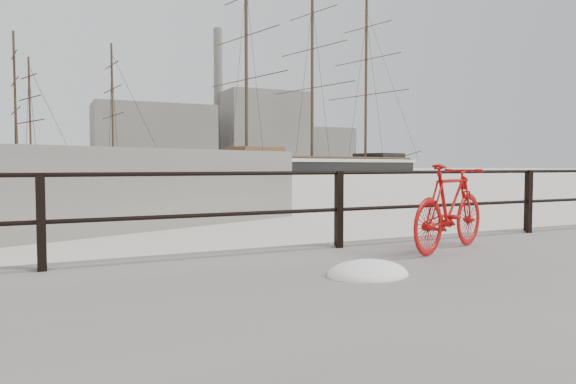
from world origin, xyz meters
name	(u,v)px	position (x,y,z in m)	size (l,w,h in m)	color
ground	(519,253)	(0.00, 0.00, 0.00)	(400.00, 400.00, 0.00)	white
guardrail	(528,201)	(0.00, -0.15, 0.85)	(28.00, 0.10, 1.00)	black
bicycle	(450,208)	(-2.36, -0.95, 0.90)	(1.81, 0.27, 1.09)	#AE0D0B
barque_black	(312,173)	(38.14, 79.61, 0.00)	(66.05, 21.62, 36.95)	black
schooner_mid	(68,175)	(-4.25, 77.16, 0.00)	(29.39, 12.43, 21.10)	beige
industrial_west	(153,138)	(20.00, 140.00, 9.00)	(32.00, 18.00, 18.00)	gray
industrial_mid	(263,132)	(55.00, 145.00, 12.00)	(26.00, 20.00, 24.00)	gray
industrial_east	(319,149)	(78.00, 150.00, 7.00)	(20.00, 16.00, 14.00)	gray
smokestack	(218,100)	(42.00, 150.00, 22.00)	(2.80, 2.80, 44.00)	gray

